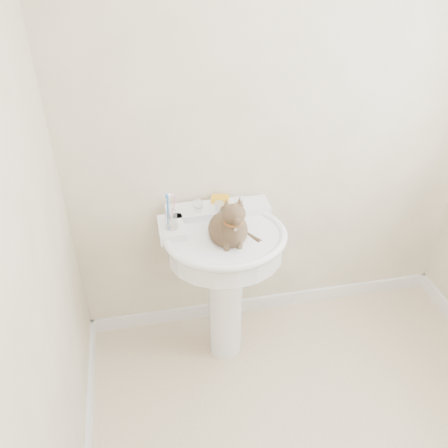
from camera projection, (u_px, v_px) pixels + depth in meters
wall_back at (279, 123)px, 2.36m from camera, size 2.20×0.00×2.50m
wall_left at (10, 306)px, 1.30m from camera, size 0.00×2.20×2.50m
baseboard_back at (267, 302)px, 3.03m from camera, size 2.20×0.02×0.09m
pedestal_sink at (225, 258)px, 2.40m from camera, size 0.62×0.61×0.86m
faucet at (219, 204)px, 2.39m from camera, size 0.28×0.12×0.14m
soap_bar at (220, 199)px, 2.49m from camera, size 0.10×0.08×0.03m
toothbrush_cup at (171, 219)px, 2.27m from camera, size 0.07×0.07×0.19m
cat at (230, 228)px, 2.23m from camera, size 0.21×0.26×0.38m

